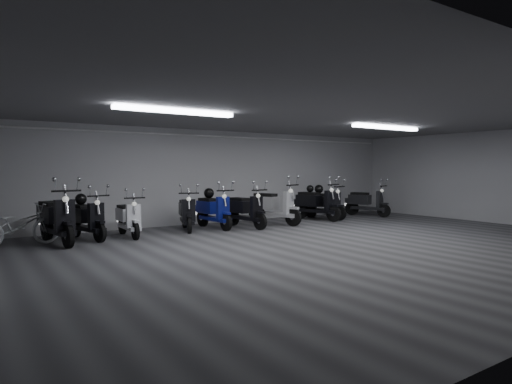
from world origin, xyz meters
TOP-DOWN VIEW (x-y plane):
  - floor at (0.00, 0.00)m, footprint 14.00×10.00m
  - ceiling at (0.00, 0.00)m, footprint 14.00×10.00m
  - back_wall at (0.00, 5.00)m, footprint 14.00×0.01m
  - right_wall at (7.00, 0.00)m, footprint 0.01×10.00m
  - fluor_strip_left at (-3.00, 1.00)m, footprint 2.40×0.18m
  - fluor_strip_right at (3.00, 1.00)m, footprint 2.40×0.18m
  - conduit at (0.00, 4.92)m, footprint 13.60×0.05m
  - scooter_0 at (-4.74, 3.48)m, footprint 0.96×2.06m
  - scooter_1 at (-4.05, 3.75)m, footprint 1.01×1.83m
  - scooter_2 at (-3.11, 3.63)m, footprint 0.58×1.64m
  - scooter_3 at (-1.47, 3.86)m, footprint 1.09×1.80m
  - scooter_4 at (-0.69, 3.79)m, footprint 0.72×1.82m
  - scooter_5 at (0.14, 3.47)m, footprint 0.81×1.85m
  - scooter_6 at (1.24, 3.61)m, footprint 1.25×2.07m
  - scooter_7 at (3.00, 3.74)m, footprint 1.06×2.01m
  - scooter_8 at (3.47, 3.87)m, footprint 0.88×1.86m
  - scooter_9 at (5.27, 3.66)m, footprint 1.09×1.86m
  - bicycle at (-5.47, 3.60)m, footprint 1.80×0.96m
  - helmet_0 at (2.94, 4.00)m, footprint 0.23×0.23m
  - helmet_1 at (-4.11, 3.99)m, footprint 0.26×0.26m
  - helmet_2 at (3.43, 4.12)m, footprint 0.29×0.29m
  - helmet_3 at (-0.71, 4.04)m, footprint 0.29×0.29m

SIDE VIEW (x-z plane):
  - floor at x=0.00m, z-range -0.01..0.00m
  - bicycle at x=-5.47m, z-range 0.00..1.10m
  - scooter_2 at x=-3.11m, z-range 0.00..1.21m
  - scooter_3 at x=-1.47m, z-range 0.00..1.27m
  - scooter_1 at x=-4.05m, z-range 0.00..1.30m
  - scooter_9 at x=5.27m, z-range 0.00..1.31m
  - scooter_4 at x=-0.69m, z-range 0.00..1.33m
  - scooter_5 at x=0.14m, z-range 0.00..1.33m
  - scooter_8 at x=3.47m, z-range 0.00..1.33m
  - scooter_7 at x=3.00m, z-range 0.00..1.43m
  - scooter_6 at x=1.24m, z-range 0.00..1.46m
  - scooter_0 at x=-4.74m, z-range 0.00..1.48m
  - helmet_1 at x=-4.11m, z-range 0.80..1.07m
  - helmet_3 at x=-0.71m, z-range 0.82..1.11m
  - helmet_2 at x=3.43m, z-range 0.83..1.12m
  - helmet_0 at x=2.94m, z-range 0.89..1.12m
  - back_wall at x=0.00m, z-range 0.00..2.80m
  - right_wall at x=7.00m, z-range 0.00..2.80m
  - conduit at x=0.00m, z-range 2.59..2.65m
  - fluor_strip_left at x=-3.00m, z-range 2.70..2.78m
  - fluor_strip_right at x=3.00m, z-range 2.70..2.78m
  - ceiling at x=0.00m, z-range 2.80..2.81m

